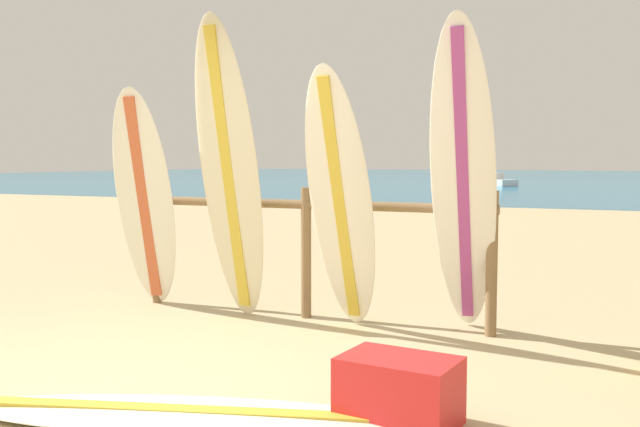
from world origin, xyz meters
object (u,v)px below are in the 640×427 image
Objects in this scene: surfboard_lying_on_sand at (193,416)px; small_boat_offshore at (492,181)px; surfboard_leaning_center_left at (341,202)px; cooler_box at (399,391)px; surfboard_rack at (306,232)px; surfboard_leaning_far_left at (145,199)px; surfboard_leaning_left at (230,172)px; surfboard_leaning_center at (463,185)px.

small_boat_offshore reaches higher than surfboard_lying_on_sand.
surfboard_leaning_center_left reaches higher than cooler_box.
surfboard_rack reaches higher than small_boat_offshore.
small_boat_offshore is (-2.91, 33.80, -0.77)m from surfboard_leaning_far_left.
surfboard_leaning_center is (1.96, 0.15, -0.09)m from surfboard_leaning_left.
surfboard_leaning_left is at bearing -179.14° from surfboard_leaning_center_left.
surfboard_lying_on_sand is (-0.93, -2.23, -1.17)m from surfboard_leaning_center.
surfboard_leaning_center_left is at bearing -171.59° from surfboard_leaning_center.
surfboard_lying_on_sand is 1.10m from cooler_box.
small_boat_offshore is at bearing 99.89° from surfboard_leaning_center.
surfboard_rack reaches higher than cooler_box.
surfboard_leaning_left is at bearing -175.48° from surfboard_leaning_center.
surfboard_leaning_center is at bearing -0.22° from surfboard_leaning_far_left.
surfboard_leaning_center is (1.44, -0.27, 0.44)m from surfboard_rack.
surfboard_leaning_center is at bearing 67.29° from surfboard_lying_on_sand.
surfboard_leaning_far_left is 33.94m from small_boat_offshore.
surfboard_leaning_center_left reaches higher than surfboard_leaning_far_left.
surfboard_leaning_center is at bearing 8.41° from surfboard_leaning_center_left.
cooler_box is at bearing -58.55° from surfboard_leaning_center_left.
surfboard_leaning_center is at bearing -80.11° from small_boat_offshore.
surfboard_leaning_center is at bearing 98.83° from cooler_box.
surfboard_leaning_center reaches higher than surfboard_rack.
surfboard_rack is at bearing 132.47° from cooler_box.
surfboard_leaning_center is 4.01× the size of cooler_box.
cooler_box is (2.04, -1.66, -1.11)m from surfboard_leaning_left.
surfboard_leaning_center is (2.99, -0.01, 0.18)m from surfboard_leaning_far_left.
surfboard_leaning_center reaches higher than surfboard_leaning_far_left.
surfboard_rack is at bearing 140.61° from surfboard_leaning_center_left.
surfboard_leaning_center reaches higher than surfboard_lying_on_sand.
surfboard_rack is at bearing 101.53° from surfboard_lying_on_sand.
small_boat_offshore reaches higher than cooler_box.
surfboard_leaning_center_left is 0.88× the size of surfboard_leaning_center.
surfboard_leaning_center_left is at bearing -39.39° from surfboard_rack.
surfboard_leaning_center is at bearing -10.58° from surfboard_rack.
surfboard_rack is at bearing -82.44° from small_boat_offshore.
surfboard_leaning_center reaches higher than small_boat_offshore.
surfboard_leaning_far_left is at bearing 179.78° from surfboard_leaning_center.
surfboard_lying_on_sand is 36.39m from small_boat_offshore.
surfboard_leaning_far_left is at bearing 132.52° from surfboard_lying_on_sand.
surfboard_leaning_center_left is 0.80× the size of surfboard_lying_on_sand.
surfboard_rack is 1.39× the size of surfboard_leaning_center.
surfboard_leaning_center_left reaches higher than surfboard_rack.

